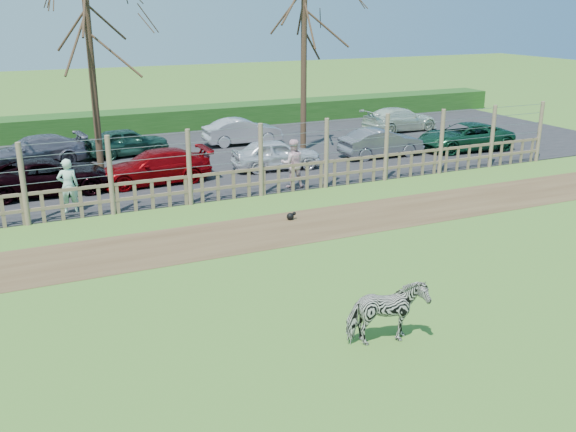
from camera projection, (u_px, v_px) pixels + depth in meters
name	position (u px, v px, depth m)	size (l,w,h in m)	color
ground	(294.00, 301.00, 14.16)	(120.00, 120.00, 0.00)	#6AAA47
dirt_strip	(226.00, 237.00, 18.05)	(34.00, 2.80, 0.01)	brown
asphalt	(147.00, 162.00, 26.69)	(44.00, 13.00, 0.04)	#232326
hedge	(115.00, 123.00, 32.58)	(46.00, 2.00, 1.10)	#1E4716
fence	(190.00, 181.00, 20.83)	(30.16, 0.16, 2.50)	brown
tree_mid	(90.00, 45.00, 23.53)	(4.80, 4.80, 6.83)	#3D2B1E
tree_right	(304.00, 30.00, 27.40)	(4.80, 4.80, 7.35)	#3D2B1E
zebra	(387.00, 313.00, 12.19)	(0.69, 1.52, 1.28)	gray
visitor_a	(68.00, 186.00, 19.86)	(0.63, 0.41, 1.72)	#B7EFCD
visitor_b	(293.00, 163.00, 22.73)	(0.84, 0.65, 1.72)	beige
crow	(291.00, 216.00, 19.51)	(0.30, 0.22, 0.25)	black
car_2	(50.00, 176.00, 22.05)	(1.99, 4.32, 1.20)	black
car_3	(155.00, 167.00, 23.32)	(1.68, 4.13, 1.20)	#850408
car_4	(276.00, 154.00, 25.34)	(1.42, 3.52, 1.20)	silver
car_5	(381.00, 143.00, 27.48)	(1.27, 3.64, 1.20)	#5A5D66
car_6	(465.00, 137.00, 28.75)	(1.99, 4.32, 1.20)	#124129
car_9	(33.00, 151.00, 25.81)	(1.68, 4.13, 1.20)	slate
car_10	(127.00, 142.00, 27.67)	(1.42, 3.52, 1.20)	#1F4637
car_11	(242.00, 131.00, 29.99)	(1.27, 3.64, 1.20)	#B0AEB4
car_13	(400.00, 119.00, 33.18)	(1.68, 4.13, 1.20)	silver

